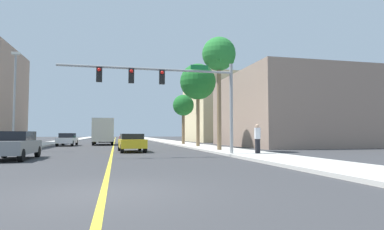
{
  "coord_description": "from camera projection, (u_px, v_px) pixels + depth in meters",
  "views": [
    {
      "loc": [
        0.27,
        -7.73,
        1.36
      ],
      "look_at": [
        7.26,
        21.63,
        3.13
      ],
      "focal_mm": 29.79,
      "sensor_mm": 36.0,
      "label": 1
    }
  ],
  "objects": [
    {
      "name": "ground",
      "position": [
        114.0,
        143.0,
        48.15
      ],
      "size": [
        192.0,
        192.0,
        0.0
      ],
      "primitive_type": "plane",
      "color": "#38383A"
    },
    {
      "name": "sidewalk_left",
      "position": [
        54.0,
        142.0,
        46.19
      ],
      "size": [
        3.37,
        168.0,
        0.15
      ],
      "primitive_type": "cube",
      "color": "beige",
      "rests_on": "ground"
    },
    {
      "name": "sidewalk_right",
      "position": [
        170.0,
        142.0,
        50.11
      ],
      "size": [
        3.37,
        168.0,
        0.15
      ],
      "primitive_type": "cube",
      "color": "beige",
      "rests_on": "ground"
    },
    {
      "name": "lane_marking_center",
      "position": [
        114.0,
        143.0,
        48.15
      ],
      "size": [
        0.16,
        144.0,
        0.01
      ],
      "primitive_type": "cube",
      "color": "yellow",
      "rests_on": "ground"
    },
    {
      "name": "building_right_near",
      "position": [
        299.0,
        111.0,
        36.03
      ],
      "size": [
        15.42,
        15.59,
        7.91
      ],
      "primitive_type": "cube",
      "color": "gray",
      "rests_on": "ground"
    },
    {
      "name": "building_right_far",
      "position": [
        226.0,
        110.0,
        55.17
      ],
      "size": [
        12.08,
        14.82,
        10.96
      ],
      "primitive_type": "cube",
      "color": "beige",
      "rests_on": "ground"
    },
    {
      "name": "traffic_signal_mast",
      "position": [
        173.0,
        85.0,
        18.94
      ],
      "size": [
        10.3,
        0.36,
        5.56
      ],
      "color": "gray",
      "rests_on": "sidewalk_right"
    },
    {
      "name": "street_lamp",
      "position": [
        14.0,
        95.0,
        24.15
      ],
      "size": [
        0.56,
        0.28,
        7.44
      ],
      "color": "gray",
      "rests_on": "sidewalk_left"
    },
    {
      "name": "palm_near",
      "position": [
        219.0,
        56.0,
        24.15
      ],
      "size": [
        2.55,
        2.55,
        8.54
      ],
      "color": "brown",
      "rests_on": "sidewalk_right"
    },
    {
      "name": "palm_mid",
      "position": [
        198.0,
        82.0,
        31.12
      ],
      "size": [
        3.51,
        3.51,
        8.04
      ],
      "color": "brown",
      "rests_on": "sidewalk_right"
    },
    {
      "name": "palm_far",
      "position": [
        183.0,
        106.0,
        38.01
      ],
      "size": [
        2.51,
        2.51,
        5.86
      ],
      "color": "brown",
      "rests_on": "sidewalk_right"
    },
    {
      "name": "car_green",
      "position": [
        105.0,
        137.0,
        49.6
      ],
      "size": [
        1.83,
        4.28,
        1.47
      ],
      "rotation": [
        0.0,
        0.0,
        -0.02
      ],
      "color": "#196638",
      "rests_on": "ground"
    },
    {
      "name": "car_red",
      "position": [
        125.0,
        137.0,
        56.52
      ],
      "size": [
        1.89,
        4.26,
        1.34
      ],
      "rotation": [
        0.0,
        0.0,
        0.02
      ],
      "color": "red",
      "rests_on": "ground"
    },
    {
      "name": "car_white",
      "position": [
        67.0,
        139.0,
        35.33
      ],
      "size": [
        1.81,
        4.55,
        1.41
      ],
      "rotation": [
        0.0,
        0.0,
        3.12
      ],
      "color": "white",
      "rests_on": "ground"
    },
    {
      "name": "car_yellow",
      "position": [
        132.0,
        142.0,
        23.94
      ],
      "size": [
        1.99,
        4.52,
        1.35
      ],
      "rotation": [
        0.0,
        0.0,
        0.04
      ],
      "color": "gold",
      "rests_on": "ground"
    },
    {
      "name": "car_gray",
      "position": [
        13.0,
        145.0,
        16.71
      ],
      "size": [
        1.97,
        4.4,
        1.48
      ],
      "rotation": [
        0.0,
        0.0,
        3.14
      ],
      "color": "slate",
      "rests_on": "ground"
    },
    {
      "name": "delivery_truck",
      "position": [
        103.0,
        131.0,
        38.67
      ],
      "size": [
        2.55,
        7.16,
        3.13
      ],
      "rotation": [
        0.0,
        0.0,
        0.02
      ],
      "color": "#194799",
      "rests_on": "ground"
    },
    {
      "name": "pedestrian",
      "position": [
        258.0,
        138.0,
        19.76
      ],
      "size": [
        0.38,
        0.38,
        1.81
      ],
      "rotation": [
        0.0,
        0.0,
        0.5
      ],
      "color": "black",
      "rests_on": "sidewalk_right"
    }
  ]
}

